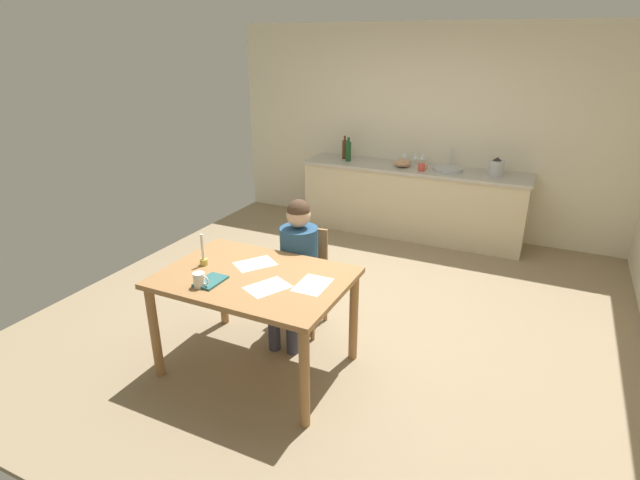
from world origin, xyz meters
TOP-DOWN VIEW (x-y plane):
  - ground_plane at (0.00, 0.00)m, footprint 5.20×5.20m
  - wall_back at (0.00, 2.60)m, footprint 5.20×0.12m
  - kitchen_counter at (0.00, 2.24)m, footprint 2.84×0.64m
  - dining_table at (-0.27, -1.07)m, footprint 1.37×0.96m
  - chair_at_table at (-0.24, -0.35)m, footprint 0.44×0.44m
  - person_seated at (-0.23, -0.49)m, footprint 0.36×0.61m
  - coffee_mug at (-0.51, -1.38)m, footprint 0.12×0.08m
  - candlestick at (-0.71, -1.08)m, footprint 0.06×0.06m
  - book_magazine at (-0.49, -1.29)m, footprint 0.16×0.24m
  - paper_letter at (0.18, -1.02)m, footprint 0.22×0.30m
  - paper_bill at (-0.08, -1.19)m, footprint 0.32×0.36m
  - paper_envelope at (-0.37, -0.89)m, footprint 0.34×0.36m
  - sink_unit at (0.42, 2.24)m, footprint 0.36×0.36m
  - bottle_oil at (-0.98, 2.30)m, footprint 0.07×0.07m
  - bottle_vinegar at (-0.88, 2.20)m, footprint 0.07×0.07m
  - mixing_bowl at (-0.14, 2.19)m, footprint 0.22×0.22m
  - stovetop_kettle at (0.98, 2.24)m, footprint 0.18×0.18m
  - wine_glass_near_sink at (0.06, 2.39)m, footprint 0.07×0.07m
  - wine_glass_by_kettle at (-0.03, 2.39)m, footprint 0.07×0.07m
  - wine_glass_back_left at (-0.18, 2.39)m, footprint 0.07×0.07m
  - teacup_on_counter at (0.13, 2.09)m, footprint 0.12×0.08m

SIDE VIEW (x-z plane):
  - ground_plane at x=0.00m, z-range -0.04..0.00m
  - kitchen_counter at x=0.00m, z-range 0.00..0.90m
  - chair_at_table at x=-0.24m, z-range 0.06..0.94m
  - person_seated at x=-0.23m, z-range 0.08..1.28m
  - dining_table at x=-0.27m, z-range 0.29..1.08m
  - paper_letter at x=0.18m, z-range 0.79..0.79m
  - paper_bill at x=-0.08m, z-range 0.79..0.79m
  - paper_envelope at x=-0.37m, z-range 0.79..0.79m
  - book_magazine at x=-0.49m, z-range 0.79..0.81m
  - coffee_mug at x=-0.51m, z-range 0.79..0.90m
  - candlestick at x=-0.71m, z-range 0.73..0.99m
  - sink_unit at x=0.42m, z-range 0.80..1.04m
  - teacup_on_counter at x=0.13m, z-range 0.90..0.99m
  - mixing_bowl at x=-0.14m, z-range 0.90..1.00m
  - stovetop_kettle at x=0.98m, z-range 0.89..1.11m
  - wine_glass_near_sink at x=0.06m, z-range 0.93..1.09m
  - wine_glass_by_kettle at x=-0.03m, z-range 0.93..1.09m
  - wine_glass_back_left at x=-0.18m, z-range 0.93..1.09m
  - bottle_oil at x=-0.98m, z-range 0.88..1.18m
  - bottle_vinegar at x=-0.88m, z-range 0.88..1.19m
  - wall_back at x=0.00m, z-range 0.00..2.60m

